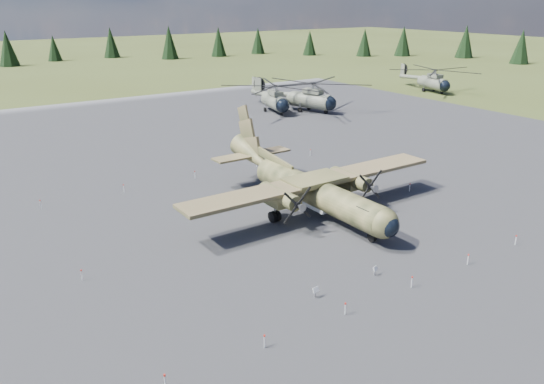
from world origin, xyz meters
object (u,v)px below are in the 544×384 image
transport_plane (308,185)px  helicopter_near (275,93)px  helicopter_far (434,76)px  helicopter_mid (310,91)px

transport_plane → helicopter_near: size_ratio=1.12×
helicopter_near → helicopter_far: helicopter_far is taller
transport_plane → helicopter_far: 73.22m
transport_plane → helicopter_near: bearing=59.5°
helicopter_far → helicopter_mid: bearing=-164.5°
transport_plane → helicopter_near: (22.75, 39.30, 0.88)m
transport_plane → helicopter_far: transport_plane is taller
helicopter_near → helicopter_far: 39.61m
transport_plane → helicopter_near: 45.42m
helicopter_near → transport_plane: bearing=-107.3°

